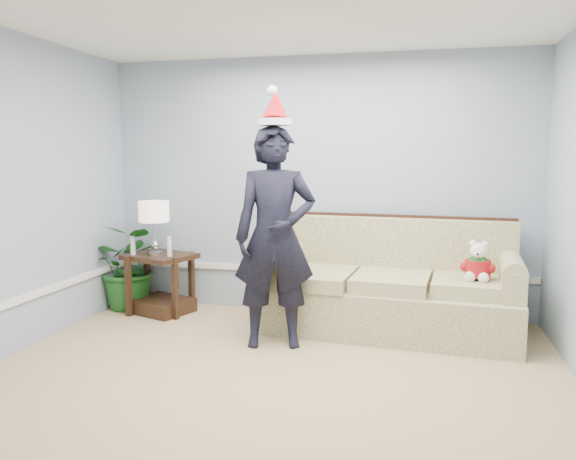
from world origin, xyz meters
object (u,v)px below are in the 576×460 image
(side_table, at_px, (161,290))
(houseplant, at_px, (131,266))
(table_lamp, at_px, (154,214))
(teddy_bear, at_px, (478,266))
(sofa, at_px, (392,291))
(man, at_px, (275,237))

(side_table, bearing_deg, houseplant, 167.20)
(table_lamp, distance_m, teddy_bear, 3.26)
(sofa, distance_m, man, 1.33)
(man, relative_size, teddy_bear, 5.35)
(man, bearing_deg, table_lamp, 139.28)
(table_lamp, relative_size, houseplant, 0.60)
(houseplant, relative_size, man, 0.49)
(side_table, relative_size, table_lamp, 1.42)
(teddy_bear, bearing_deg, sofa, 175.21)
(sofa, height_order, side_table, sofa)
(houseplant, distance_m, teddy_bear, 3.61)
(sofa, relative_size, table_lamp, 4.22)
(table_lamp, xyz_separation_m, man, (1.49, -0.70, -0.10))
(table_lamp, xyz_separation_m, houseplant, (-0.35, 0.12, -0.60))
(sofa, relative_size, teddy_bear, 6.61)
(houseplant, bearing_deg, man, -24.09)
(side_table, relative_size, teddy_bear, 2.22)
(houseplant, relative_size, teddy_bear, 2.60)
(houseplant, bearing_deg, side_table, -12.80)
(sofa, height_order, table_lamp, table_lamp)
(sofa, distance_m, table_lamp, 2.57)
(side_table, relative_size, houseplant, 0.85)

